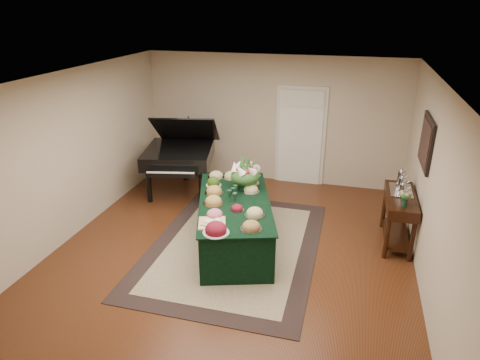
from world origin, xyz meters
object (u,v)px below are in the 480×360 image
(buffet_table, at_px, (235,222))
(floral_centerpiece, at_px, (245,172))
(grand_piano, at_px, (179,154))
(mahogany_sideboard, at_px, (400,206))

(buffet_table, relative_size, floral_centerpiece, 5.16)
(grand_piano, xyz_separation_m, mahogany_sideboard, (4.19, -1.02, -0.15))
(grand_piano, bearing_deg, buffet_table, -46.46)
(buffet_table, bearing_deg, grand_piano, 133.54)
(floral_centerpiece, xyz_separation_m, mahogany_sideboard, (2.48, 0.23, -0.41))
(floral_centerpiece, relative_size, grand_piano, 0.27)
(floral_centerpiece, relative_size, mahogany_sideboard, 0.41)
(mahogany_sideboard, bearing_deg, floral_centerpiece, -174.70)
(mahogany_sideboard, bearing_deg, buffet_table, -164.08)
(floral_centerpiece, distance_m, grand_piano, 2.13)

